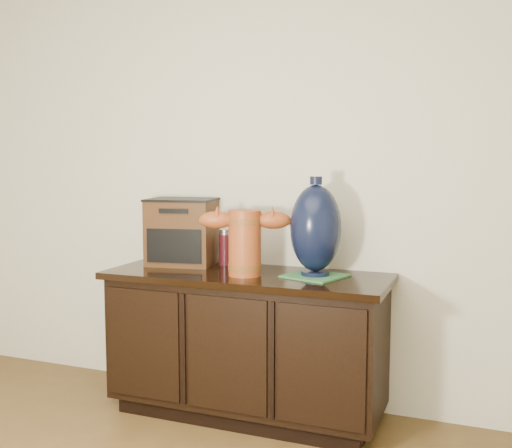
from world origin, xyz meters
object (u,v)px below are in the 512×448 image
at_px(lamp_base, 316,229).
at_px(spray_can, 225,247).
at_px(tv_radio, 183,231).
at_px(terracotta_vessel, 245,239).
at_px(sideboard, 247,343).

relative_size(lamp_base, spray_can, 2.48).
height_order(tv_radio, spray_can, tv_radio).
distance_m(terracotta_vessel, spray_can, 0.34).
relative_size(sideboard, terracotta_vessel, 3.16).
xyz_separation_m(sideboard, spray_can, (-0.20, 0.18, 0.47)).
distance_m(terracotta_vessel, lamp_base, 0.36).
bearing_deg(terracotta_vessel, spray_can, 113.06).
bearing_deg(sideboard, lamp_base, 5.90).
bearing_deg(lamp_base, terracotta_vessel, -163.88).
relative_size(terracotta_vessel, lamp_base, 0.94).
height_order(sideboard, tv_radio, tv_radio).
bearing_deg(sideboard, terracotta_vessel, -75.33).
bearing_deg(terracotta_vessel, sideboard, 85.66).
distance_m(lamp_base, spray_can, 0.59).
xyz_separation_m(tv_radio, spray_can, (0.23, 0.06, -0.09)).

